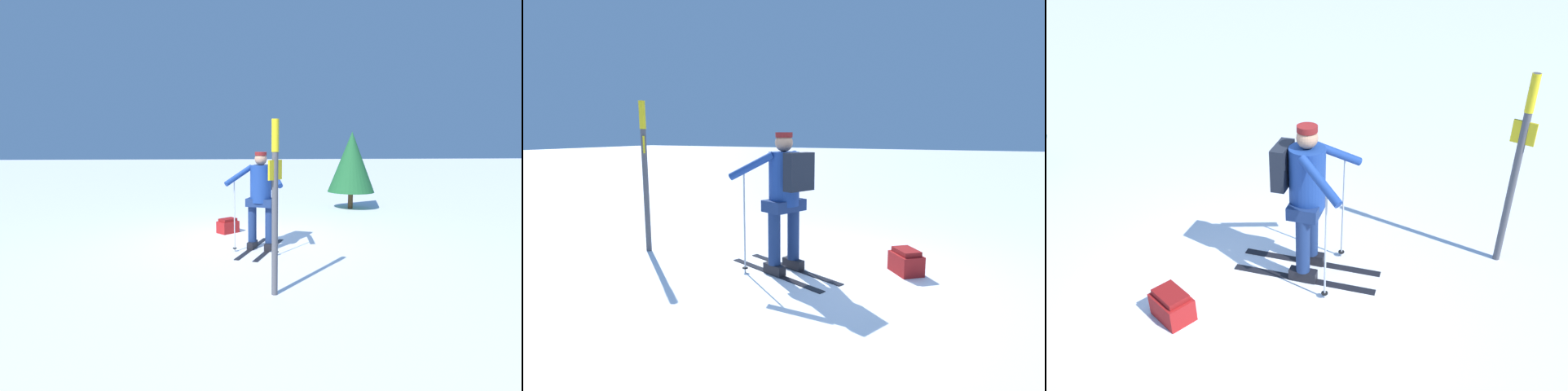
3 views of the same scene
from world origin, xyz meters
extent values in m
plane|color=white|center=(0.00, 0.00, 0.00)|extent=(80.00, 80.00, 0.00)
cube|color=black|center=(0.64, 0.30, 0.01)|extent=(1.50, 0.69, 0.01)
cube|color=black|center=(0.64, 0.30, 0.07)|extent=(0.32, 0.22, 0.12)
cylinder|color=navy|center=(0.64, 0.30, 0.49)|extent=(0.15, 0.15, 0.72)
cube|color=black|center=(0.52, 0.01, 0.01)|extent=(1.50, 0.69, 0.01)
cube|color=black|center=(0.52, 0.01, 0.07)|extent=(0.32, 0.22, 0.12)
cylinder|color=navy|center=(0.52, 0.01, 0.49)|extent=(0.15, 0.15, 0.72)
cube|color=navy|center=(0.58, 0.16, 0.85)|extent=(0.47, 0.56, 0.14)
cylinder|color=navy|center=(0.58, 0.16, 1.17)|extent=(0.37, 0.37, 0.65)
sphere|color=tan|center=(0.58, 0.16, 1.60)|extent=(0.22, 0.22, 0.22)
cylinder|color=maroon|center=(0.58, 0.16, 1.70)|extent=(0.21, 0.21, 0.06)
cube|color=black|center=(0.34, 0.25, 1.27)|extent=(0.28, 0.40, 0.45)
cylinder|color=#B2B7BC|center=(1.00, 0.39, 0.64)|extent=(0.02, 0.02, 1.28)
cylinder|color=black|center=(1.00, 0.39, 0.06)|extent=(0.07, 0.07, 0.01)
cylinder|color=navy|center=(0.91, 0.37, 1.33)|extent=(0.58, 0.20, 0.35)
cylinder|color=#B2B7BC|center=(0.71, -0.31, 0.64)|extent=(0.02, 0.02, 1.28)
cylinder|color=black|center=(0.71, -0.31, 0.06)|extent=(0.07, 0.07, 0.01)
cylinder|color=navy|center=(0.66, -0.23, 1.33)|extent=(0.39, 0.53, 0.35)
cube|color=maroon|center=(-0.81, -0.44, 0.12)|extent=(0.48, 0.49, 0.25)
cube|color=maroon|center=(-0.81, -0.44, 0.28)|extent=(0.39, 0.41, 0.06)
cylinder|color=#4C4C51|center=(2.78, 0.16, 1.08)|extent=(0.08, 0.08, 2.17)
cylinder|color=yellow|center=(2.78, 0.16, 1.97)|extent=(0.09, 0.09, 0.39)
cube|color=yellow|center=(2.78, 0.16, 1.56)|extent=(0.19, 0.19, 0.24)
camera|label=1|loc=(7.63, -0.38, 1.88)|focal=28.00mm
camera|label=2|loc=(-1.48, 4.59, 1.72)|focal=28.00mm
camera|label=3|loc=(0.11, -4.35, 3.51)|focal=35.00mm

